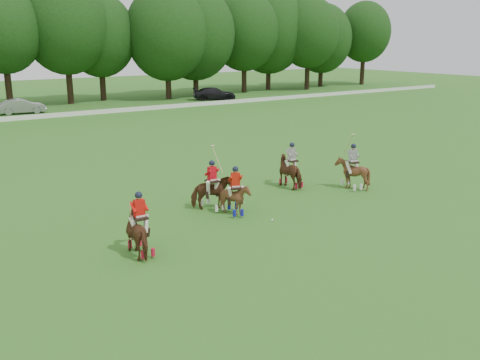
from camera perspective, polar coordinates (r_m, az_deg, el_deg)
ground at (r=20.10m, az=5.88°, el=-6.56°), size 180.00×180.00×0.00m
tree_line at (r=63.51m, az=-23.76°, el=14.45°), size 117.98×14.32×14.75m
boundary_rail at (r=54.10m, az=-21.08°, el=6.31°), size 120.00×0.10×0.44m
car_mid at (r=58.38m, az=-22.26°, el=7.28°), size 4.61×1.93×1.48m
car_right at (r=66.88m, az=-2.74°, el=9.19°), size 5.65×4.05×1.52m
polo_red_a at (r=18.92m, az=-10.58°, el=-5.48°), size 1.15×1.86×2.27m
polo_red_b at (r=23.47m, az=-2.98°, el=-1.32°), size 1.59×1.40×2.76m
polo_red_c at (r=22.80m, az=-0.49°, el=-1.90°), size 1.48×1.56×2.11m
polo_stripe_a at (r=27.12m, az=5.50°, el=0.94°), size 1.19×1.93×2.30m
polo_stripe_b at (r=27.28m, az=11.87°, el=0.77°), size 1.59×1.70×2.84m
polo_ball at (r=22.22m, az=3.44°, el=-4.27°), size 0.09×0.09×0.09m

